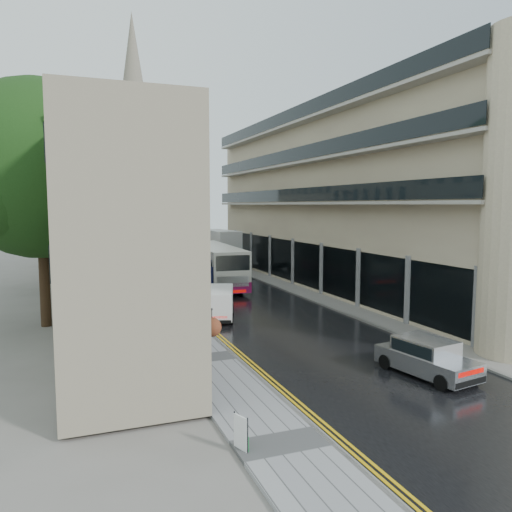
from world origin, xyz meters
TOP-DOWN VIEW (x-y plane):
  - road at (0.00, 27.50)m, footprint 9.00×85.00m
  - left_sidewalk at (-5.85, 27.50)m, footprint 2.70×85.00m
  - right_sidewalk at (5.40, 27.50)m, footprint 1.80×85.00m
  - old_shop_row at (-9.45, 30.00)m, footprint 4.50×56.00m
  - modern_block at (10.30, 26.00)m, footprint 8.00×40.00m
  - church_spire at (0.50, 82.00)m, footprint 6.40×6.40m
  - tree_near at (-12.50, 20.00)m, footprint 10.56×10.56m
  - tree_far at (-12.20, 33.00)m, footprint 9.24×9.24m
  - cream_bus at (-1.36, 26.86)m, footprint 3.47×12.38m
  - white_lorry at (2.17, 37.54)m, footprint 3.35×8.14m
  - silver_hatchback at (1.23, 4.38)m, footprint 2.37×4.23m
  - white_van at (-4.30, 17.22)m, footprint 2.96×4.41m
  - navy_van at (-3.54, 25.04)m, footprint 2.69×5.68m
  - pedestrian at (-5.83, 20.01)m, footprint 0.77×0.62m
  - lamp_post_near at (-5.03, 18.18)m, footprint 0.82×0.22m
  - lamp_post_far at (-5.28, 34.88)m, footprint 0.89×0.21m
  - estate_sign at (-7.05, 2.66)m, footprint 0.27×0.55m

SIDE VIEW (x-z plane):
  - road at x=0.00m, z-range 0.00..0.02m
  - left_sidewalk at x=-5.85m, z-range 0.00..0.12m
  - right_sidewalk at x=5.40m, z-range 0.00..0.12m
  - estate_sign at x=-7.05m, z-range 0.12..1.05m
  - silver_hatchback at x=1.23m, z-range 0.02..1.52m
  - white_van at x=-4.30m, z-range 0.02..1.86m
  - pedestrian at x=-5.83m, z-range 0.12..1.94m
  - navy_van at x=-3.54m, z-range 0.02..2.83m
  - cream_bus at x=-1.36m, z-range 0.02..3.36m
  - white_lorry at x=2.17m, z-range 0.02..4.17m
  - lamp_post_near at x=-5.03m, z-range 0.12..7.38m
  - lamp_post_far at x=-5.28m, z-range 0.12..8.03m
  - old_shop_row at x=-9.45m, z-range 0.00..12.00m
  - tree_far at x=-12.20m, z-range 0.00..12.46m
  - tree_near at x=-12.50m, z-range 0.00..13.89m
  - modern_block at x=10.30m, z-range 0.00..14.00m
  - church_spire at x=0.50m, z-range 0.00..40.00m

